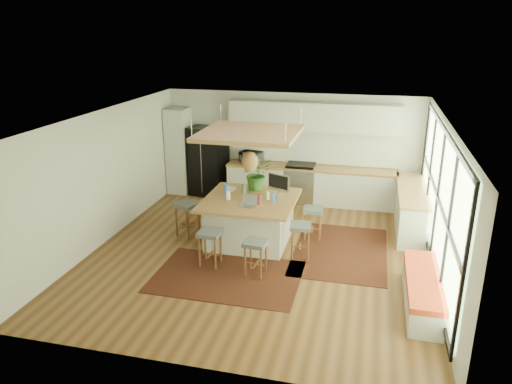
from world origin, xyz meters
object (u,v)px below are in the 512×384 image
(stool_near_right, at_px, (256,257))
(microwave, at_px, (251,156))
(island, at_px, (250,220))
(laptop, at_px, (248,200))
(island_plant, at_px, (257,177))
(stool_near_left, at_px, (210,248))
(stool_right_back, at_px, (313,223))
(stool_left_side, at_px, (188,220))
(stool_right_front, at_px, (300,240))
(fridge, at_px, (208,160))
(monitor, at_px, (279,184))

(stool_near_right, xyz_separation_m, microwave, (-1.11, 4.05, 0.75))
(island, bearing_deg, laptop, -82.40)
(island_plant, bearing_deg, stool_near_right, -76.84)
(stool_near_left, distance_m, stool_right_back, 2.38)
(stool_left_side, height_order, laptop, laptop)
(island, relative_size, island_plant, 2.68)
(stool_near_left, relative_size, stool_near_right, 1.04)
(stool_near_left, xyz_separation_m, laptop, (0.51, 0.81, 0.70))
(island, height_order, laptop, laptop)
(island, relative_size, stool_right_front, 2.72)
(island, height_order, stool_left_side, island)
(stool_right_front, bearing_deg, laptop, 176.28)
(stool_near_left, bearing_deg, fridge, 109.21)
(stool_near_left, height_order, stool_right_front, stool_near_left)
(fridge, distance_m, microwave, 1.17)
(laptop, height_order, microwave, microwave)
(stool_left_side, bearing_deg, monitor, 10.31)
(stool_near_right, distance_m, laptop, 1.27)
(island, bearing_deg, island_plant, 91.70)
(stool_right_front, bearing_deg, island_plant, 135.32)
(stool_near_right, relative_size, stool_right_back, 0.97)
(stool_near_left, relative_size, island_plant, 0.99)
(monitor, bearing_deg, stool_near_right, -68.37)
(stool_near_left, distance_m, monitor, 2.00)
(stool_right_front, xyz_separation_m, microwave, (-1.77, 3.14, 0.75))
(stool_near_left, xyz_separation_m, stool_right_front, (1.58, 0.74, 0.00))
(stool_near_right, height_order, microwave, microwave)
(stool_right_back, bearing_deg, monitor, -169.53)
(fridge, distance_m, monitor, 3.32)
(stool_near_right, bearing_deg, stool_right_back, 66.77)
(island, relative_size, stool_near_right, 2.79)
(stool_near_right, height_order, monitor, monitor)
(monitor, bearing_deg, laptop, -99.14)
(laptop, distance_m, monitor, 0.87)
(fridge, xyz_separation_m, monitor, (2.33, -2.35, 0.26))
(stool_near_left, relative_size, stool_right_front, 1.01)
(monitor, bearing_deg, stool_right_back, 34.33)
(stool_near_right, xyz_separation_m, stool_right_back, (0.79, 1.83, 0.00))
(monitor, bearing_deg, stool_right_front, -29.00)
(stool_right_back, relative_size, microwave, 1.25)
(island, xyz_separation_m, stool_near_right, (0.46, -1.40, -0.11))
(fridge, relative_size, stool_right_back, 2.65)
(laptop, bearing_deg, stool_right_back, 46.70)
(stool_near_right, relative_size, stool_right_front, 0.98)
(stool_right_back, bearing_deg, stool_right_front, -97.54)
(island, relative_size, laptop, 5.69)
(laptop, bearing_deg, stool_left_side, 176.05)
(stool_near_right, height_order, stool_left_side, stool_left_side)
(laptop, bearing_deg, microwave, 113.96)
(island, xyz_separation_m, stool_right_front, (1.12, -0.49, -0.11))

